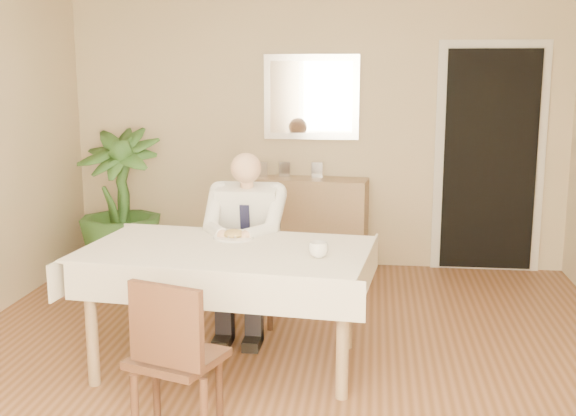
# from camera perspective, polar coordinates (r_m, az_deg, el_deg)

# --- Properties ---
(room) EXTENTS (5.00, 5.02, 2.60)m
(room) POSITION_cam_1_polar(r_m,az_deg,el_deg) (4.13, -0.58, 3.83)
(room) COLOR brown
(room) RESTS_ON ground
(window) EXTENTS (1.34, 0.04, 1.44)m
(window) POSITION_cam_1_polar(r_m,az_deg,el_deg) (1.72, -11.26, -1.78)
(window) COLOR silver
(window) RESTS_ON room
(doorway) EXTENTS (0.96, 0.07, 2.10)m
(doorway) POSITION_cam_1_polar(r_m,az_deg,el_deg) (6.66, 15.63, 3.62)
(doorway) COLOR silver
(doorway) RESTS_ON ground
(mirror) EXTENTS (0.86, 0.04, 0.76)m
(mirror) POSITION_cam_1_polar(r_m,az_deg,el_deg) (6.56, 1.85, 8.75)
(mirror) COLOR silver
(mirror) RESTS_ON room
(dining_table) EXTENTS (1.82, 1.19, 0.75)m
(dining_table) POSITION_cam_1_polar(r_m,az_deg,el_deg) (4.38, -4.86, -4.22)
(dining_table) COLOR #927253
(dining_table) RESTS_ON ground
(chair_far) EXTENTS (0.42, 0.42, 0.84)m
(chair_far) POSITION_cam_1_polar(r_m,az_deg,el_deg) (5.26, -2.90, -3.80)
(chair_far) COLOR #3B2112
(chair_far) RESTS_ON ground
(chair_near) EXTENTS (0.50, 0.52, 0.84)m
(chair_near) POSITION_cam_1_polar(r_m,az_deg,el_deg) (3.60, -9.07, -11.18)
(chair_near) COLOR #3B2112
(chair_near) RESTS_ON ground
(seated_man) EXTENTS (0.48, 0.72, 1.24)m
(seated_man) POSITION_cam_1_polar(r_m,az_deg,el_deg) (4.94, -3.48, -2.15)
(seated_man) COLOR white
(seated_man) RESTS_ON ground
(plate) EXTENTS (0.26, 0.26, 0.02)m
(plate) POSITION_cam_1_polar(r_m,az_deg,el_deg) (4.59, -4.31, -2.31)
(plate) COLOR white
(plate) RESTS_ON dining_table
(food) EXTENTS (0.14, 0.14, 0.06)m
(food) POSITION_cam_1_polar(r_m,az_deg,el_deg) (4.58, -4.31, -2.04)
(food) COLOR olive
(food) RESTS_ON dining_table
(knife) EXTENTS (0.01, 0.13, 0.01)m
(knife) POSITION_cam_1_polar(r_m,az_deg,el_deg) (4.52, -3.96, -2.29)
(knife) COLOR silver
(knife) RESTS_ON dining_table
(fork) EXTENTS (0.01, 0.13, 0.01)m
(fork) POSITION_cam_1_polar(r_m,az_deg,el_deg) (4.54, -4.95, -2.26)
(fork) COLOR silver
(fork) RESTS_ON dining_table
(coffee_mug) EXTENTS (0.14, 0.14, 0.09)m
(coffee_mug) POSITION_cam_1_polar(r_m,az_deg,el_deg) (4.13, 2.41, -3.31)
(coffee_mug) COLOR white
(coffee_mug) RESTS_ON dining_table
(sideboard) EXTENTS (1.07, 0.45, 0.83)m
(sideboard) POSITION_cam_1_polar(r_m,az_deg,el_deg) (6.56, 1.68, -1.25)
(sideboard) COLOR #927253
(sideboard) RESTS_ON ground
(photo_frame_left) EXTENTS (0.10, 0.02, 0.14)m
(photo_frame_left) POSITION_cam_1_polar(r_m,az_deg,el_deg) (6.56, -2.06, 3.06)
(photo_frame_left) COLOR silver
(photo_frame_left) RESTS_ON sideboard
(photo_frame_center) EXTENTS (0.10, 0.02, 0.14)m
(photo_frame_center) POSITION_cam_1_polar(r_m,az_deg,el_deg) (6.56, -0.29, 3.07)
(photo_frame_center) COLOR silver
(photo_frame_center) RESTS_ON sideboard
(photo_frame_right) EXTENTS (0.10, 0.02, 0.14)m
(photo_frame_right) POSITION_cam_1_polar(r_m,az_deg,el_deg) (6.53, 2.30, 3.02)
(photo_frame_right) COLOR silver
(photo_frame_right) RESTS_ON sideboard
(potted_palm) EXTENTS (0.78, 0.78, 1.29)m
(potted_palm) POSITION_cam_1_polar(r_m,az_deg,el_deg) (6.50, -13.14, 0.39)
(potted_palm) COLOR #2C541F
(potted_palm) RESTS_ON ground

